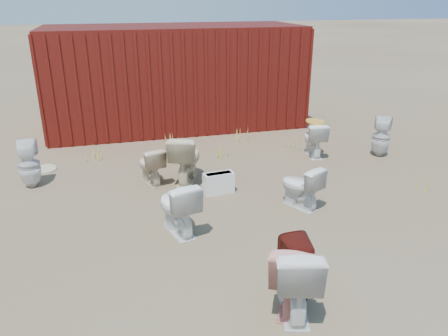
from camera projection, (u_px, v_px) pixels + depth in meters
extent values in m
plane|color=brown|center=(234.00, 217.00, 6.45)|extent=(100.00, 100.00, 0.00)
cube|color=#4A0E0C|center=(175.00, 77.00, 10.68)|extent=(6.00, 2.40, 2.40)
imported|color=white|center=(177.00, 207.00, 5.90)|extent=(0.62, 0.84, 0.77)
imported|color=#DB897E|center=(293.00, 272.00, 4.48)|extent=(0.77, 0.92, 0.81)
imported|color=silver|center=(294.00, 276.00, 4.39)|extent=(0.66, 0.91, 0.83)
imported|color=#51140D|center=(298.00, 272.00, 4.51)|extent=(0.36, 0.37, 0.77)
imported|color=white|center=(300.00, 187.00, 6.64)|extent=(0.64, 0.77, 0.69)
imported|color=white|center=(29.00, 164.00, 7.34)|extent=(0.39, 0.40, 0.81)
imported|color=beige|center=(150.00, 165.00, 7.51)|extent=(0.53, 0.72, 0.66)
imported|color=beige|center=(186.00, 158.00, 7.57)|extent=(0.77, 0.96, 0.86)
imported|color=white|center=(314.00, 139.00, 8.80)|extent=(0.50, 0.75, 0.71)
imported|color=silver|center=(381.00, 137.00, 8.78)|extent=(0.51, 0.52, 0.81)
ellipsoid|color=gold|center=(315.00, 121.00, 8.67)|extent=(0.36, 0.45, 0.02)
cube|color=silver|center=(219.00, 183.00, 7.18)|extent=(0.52, 0.25, 0.35)
ellipsoid|color=#BBAE87|center=(186.00, 192.00, 7.26)|extent=(0.45, 0.54, 0.02)
ellipsoid|color=#BBB388|center=(47.00, 169.00, 8.21)|extent=(0.41, 0.51, 0.02)
cone|color=#A1A040|center=(95.00, 153.00, 8.69)|extent=(0.36, 0.36, 0.26)
cone|color=#A1A040|center=(224.00, 150.00, 8.75)|extent=(0.32, 0.32, 0.32)
cone|color=#A1A040|center=(291.00, 142.00, 9.23)|extent=(0.36, 0.36, 0.34)
cone|color=#A1A040|center=(171.00, 140.00, 9.45)|extent=(0.30, 0.30, 0.25)
cone|color=#A1A040|center=(242.00, 133.00, 9.83)|extent=(0.34, 0.34, 0.32)
cone|color=#A1A040|center=(423.00, 183.00, 7.28)|extent=(0.28, 0.28, 0.26)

